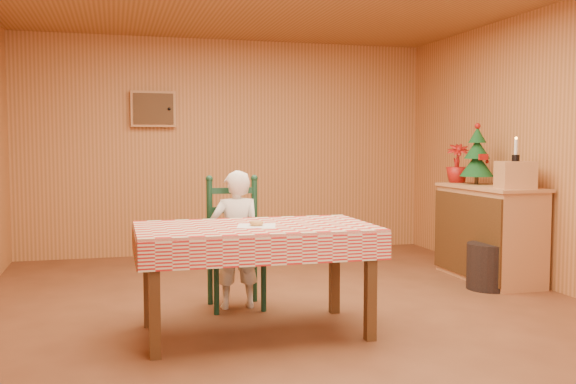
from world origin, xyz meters
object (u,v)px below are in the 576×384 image
object	(u,v)px
seated_child	(236,240)
dining_table	(255,237)
christmas_tree	(477,157)
shelf_unit	(488,233)
storage_bin	(490,266)
crate	(515,175)
ladder_chair	(235,246)

from	to	relation	value
seated_child	dining_table	bearing A→B (deg)	90.00
seated_child	christmas_tree	size ratio (longest dim) A/B	1.81
christmas_tree	shelf_unit	bearing A→B (deg)	-91.98
dining_table	storage_bin	bearing A→B (deg)	18.35
shelf_unit	christmas_tree	distance (m)	0.79
shelf_unit	christmas_tree	world-z (taller)	christmas_tree
dining_table	crate	distance (m)	2.75
shelf_unit	christmas_tree	size ratio (longest dim) A/B	2.00
dining_table	storage_bin	distance (m)	2.56
crate	storage_bin	size ratio (longest dim) A/B	0.71
crate	christmas_tree	world-z (taller)	christmas_tree
storage_bin	christmas_tree	bearing A→B (deg)	70.26
dining_table	ladder_chair	distance (m)	0.81
ladder_chair	seated_child	size ratio (longest dim) A/B	0.96
shelf_unit	dining_table	bearing A→B (deg)	-155.84
shelf_unit	storage_bin	bearing A→B (deg)	-119.87
ladder_chair	shelf_unit	xyz separation A→B (m)	(2.60, 0.38, -0.04)
ladder_chair	storage_bin	size ratio (longest dim) A/B	2.55
seated_child	crate	xyz separation A→B (m)	(2.61, 0.04, 0.49)
seated_child	storage_bin	bearing A→B (deg)	-178.51
seated_child	christmas_tree	bearing A→B (deg)	-165.25
crate	christmas_tree	xyz separation A→B (m)	(-0.00, 0.65, 0.16)
dining_table	seated_child	distance (m)	0.74
seated_child	shelf_unit	world-z (taller)	seated_child
shelf_unit	storage_bin	world-z (taller)	shelf_unit
crate	shelf_unit	bearing A→B (deg)	91.23
storage_bin	ladder_chair	bearing A→B (deg)	-179.87
shelf_unit	storage_bin	xyz separation A→B (m)	(-0.22, -0.38, -0.25)
seated_child	shelf_unit	distance (m)	2.64
dining_table	shelf_unit	distance (m)	2.86
crate	storage_bin	bearing A→B (deg)	173.81
shelf_unit	ladder_chair	bearing A→B (deg)	-171.67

